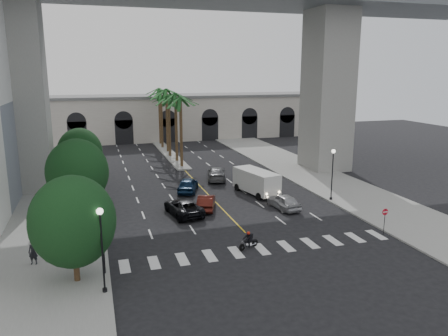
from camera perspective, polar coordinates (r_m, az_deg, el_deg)
ground at (r=34.44m, az=3.98°, el=-9.59°), size 140.00×140.00×0.00m
sidewalk_left at (r=46.70m, az=-20.57°, el=-4.30°), size 8.00×100.00×0.15m
sidewalk_right at (r=53.60m, az=13.31°, el=-1.71°), size 8.00×100.00×0.15m
median at (r=69.92m, az=-7.17°, el=1.84°), size 2.00×24.00×0.20m
pier_building at (r=85.98m, az=-9.22°, el=6.57°), size 71.00×10.50×8.50m
bridge at (r=54.16m, az=-0.87°, el=18.42°), size 75.00×13.00×26.00m
palm_a at (r=59.02m, az=-5.71°, el=8.72°), size 3.20×3.20×10.30m
palm_b at (r=62.94m, az=-6.35°, el=9.20°), size 3.20×3.20×10.60m
palm_c at (r=66.85m, az=-7.25°, el=8.97°), size 3.20×3.20×10.10m
palm_d at (r=70.80m, az=-7.54°, el=9.75°), size 3.20×3.20×10.90m
palm_e at (r=74.73m, az=-8.24°, el=9.52°), size 3.20×3.20×10.40m
palm_f at (r=78.71m, az=-8.49°, el=9.86°), size 3.20×3.20×10.70m
street_tree_near at (r=28.25m, az=-19.15°, el=-6.62°), size 5.20×5.20×6.89m
street_tree_mid at (r=40.73m, az=-18.60°, el=-0.53°), size 5.44×5.44×7.21m
street_tree_far at (r=52.56m, az=-18.30°, el=1.98°), size 5.04×5.04×6.68m
lamp_post_left_near at (r=26.60m, az=-15.67°, el=-9.42°), size 0.40×0.40×5.35m
lamp_post_left_far at (r=46.78m, az=-16.40°, el=0.01°), size 0.40×0.40×5.35m
lamp_post_right at (r=45.24m, az=13.98°, el=-0.27°), size 0.40×0.40×5.35m
traffic_signal_near at (r=29.19m, az=-15.53°, el=-8.92°), size 0.25×0.18×3.65m
traffic_signal_far at (r=32.96m, az=-15.75°, el=-6.44°), size 0.25×0.18×3.65m
motorcycle_rider at (r=33.00m, az=3.30°, el=-9.45°), size 1.75×0.85×1.35m
car_a at (r=42.37m, az=7.83°, el=-4.35°), size 2.14×4.47×1.47m
car_b at (r=41.89m, az=-2.34°, el=-4.47°), size 2.86×4.60×1.43m
car_c at (r=40.45m, az=-5.31°, el=-5.09°), size 3.25×5.69×1.50m
car_d at (r=53.08m, az=-1.00°, el=-0.73°), size 3.53×5.77×1.56m
car_e at (r=47.93m, az=-4.74°, el=-2.19°), size 3.42×5.13×1.62m
cargo_van at (r=46.92m, az=4.27°, el=-1.72°), size 3.55×6.39×2.57m
pedestrian_a at (r=32.67m, az=-23.66°, el=-10.03°), size 0.70×0.55×1.71m
pedestrian_b at (r=39.75m, az=-19.53°, el=-5.80°), size 0.95×0.87×1.58m
do_not_enter_sign at (r=37.43m, az=20.27°, el=-5.90°), size 0.55×0.05×2.24m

